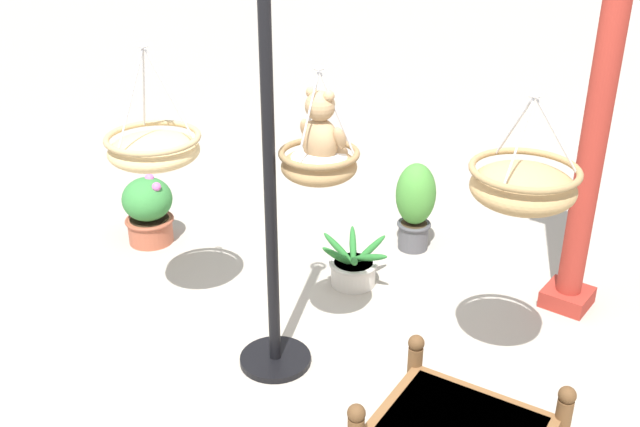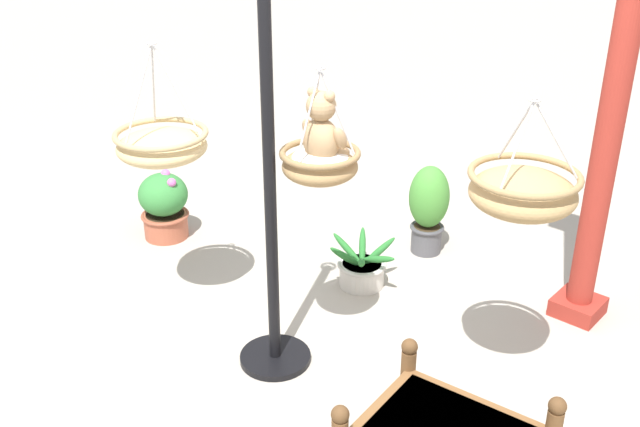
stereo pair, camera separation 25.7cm
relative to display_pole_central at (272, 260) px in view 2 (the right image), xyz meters
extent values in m
plane|color=#A8A093|center=(0.23, 0.16, -0.72)|extent=(40.00, 40.00, 0.00)
cylinder|color=black|center=(0.00, 0.00, 0.43)|extent=(0.07, 0.07, 2.29)
cylinder|color=black|center=(0.00, 0.00, -0.70)|extent=(0.44, 0.44, 0.04)
ellipsoid|color=#A37F51|center=(0.15, 0.25, 0.55)|extent=(0.43, 0.43, 0.18)
torus|color=olive|center=(0.15, 0.25, 0.63)|extent=(0.46, 0.46, 0.04)
ellipsoid|color=silver|center=(0.15, 0.25, 0.57)|extent=(0.38, 0.38, 0.14)
cylinder|color=#B7B7BC|center=(0.24, 0.30, 0.87)|extent=(0.19, 0.11, 0.49)
cylinder|color=#B7B7BC|center=(0.06, 0.30, 0.87)|extent=(0.19, 0.11, 0.49)
cylinder|color=#B7B7BC|center=(0.15, 0.15, 0.87)|extent=(0.01, 0.21, 0.49)
torus|color=#B7B7BC|center=(0.15, 0.25, 1.11)|extent=(0.06, 0.06, 0.01)
ellipsoid|color=tan|center=(0.15, 0.26, 0.70)|extent=(0.22, 0.18, 0.25)
sphere|color=tan|center=(0.15, 0.26, 0.90)|extent=(0.18, 0.18, 0.17)
ellipsoid|color=tan|center=(0.15, 0.32, 0.88)|extent=(0.08, 0.06, 0.05)
sphere|color=black|center=(0.15, 0.35, 0.89)|extent=(0.02, 0.02, 0.02)
sphere|color=tan|center=(0.09, 0.26, 0.96)|extent=(0.06, 0.06, 0.06)
sphere|color=tan|center=(0.21, 0.26, 0.96)|extent=(0.06, 0.06, 0.06)
ellipsoid|color=tan|center=(0.04, 0.29, 0.73)|extent=(0.07, 0.12, 0.16)
ellipsoid|color=tan|center=(0.26, 0.29, 0.73)|extent=(0.07, 0.12, 0.16)
ellipsoid|color=tan|center=(0.09, 0.35, 0.61)|extent=(0.08, 0.15, 0.08)
ellipsoid|color=tan|center=(0.21, 0.35, 0.61)|extent=(0.08, 0.15, 0.08)
ellipsoid|color=tan|center=(-0.91, -0.03, 0.48)|extent=(0.56, 0.56, 0.19)
torus|color=tan|center=(-0.91, -0.03, 0.56)|extent=(0.59, 0.59, 0.04)
cylinder|color=#B7B7BC|center=(-0.80, 0.04, 0.84)|extent=(0.24, 0.15, 0.57)
cylinder|color=#B7B7BC|center=(-1.03, 0.04, 0.84)|extent=(0.24, 0.15, 0.57)
cylinder|color=#B7B7BC|center=(-0.91, -0.16, 0.84)|extent=(0.01, 0.27, 0.57)
torus|color=#B7B7BC|center=(-0.91, -0.03, 1.12)|extent=(0.06, 0.06, 0.01)
ellipsoid|color=tan|center=(1.18, 0.65, 0.55)|extent=(0.55, 0.55, 0.23)
torus|color=#97794E|center=(1.18, 0.65, 0.66)|extent=(0.58, 0.58, 0.04)
cylinder|color=#B7B7BC|center=(1.30, 0.71, 0.85)|extent=(0.24, 0.14, 0.40)
cylinder|color=#B7B7BC|center=(1.07, 0.71, 0.85)|extent=(0.24, 0.14, 0.40)
cylinder|color=#B7B7BC|center=(1.18, 0.52, 0.85)|extent=(0.01, 0.27, 0.40)
torus|color=#B7B7BC|center=(1.18, 0.65, 1.05)|extent=(0.06, 0.06, 0.01)
cylinder|color=#9E2D23|center=(1.19, 1.73, 0.62)|extent=(0.17, 0.17, 2.68)
cube|color=#9E2D23|center=(1.19, 1.73, -0.66)|extent=(0.30, 0.30, 0.12)
cylinder|color=brown|center=(0.94, 0.06, -0.47)|extent=(0.08, 0.08, 0.49)
sphere|color=brown|center=(0.94, 0.06, -0.20)|extent=(0.09, 0.09, 0.09)
sphere|color=brown|center=(1.73, 0.13, -0.20)|extent=(0.09, 0.09, 0.09)
sphere|color=brown|center=(1.00, -0.58, -0.20)|extent=(0.09, 0.09, 0.09)
cylinder|color=beige|center=(-0.15, 1.06, -0.63)|extent=(0.32, 0.32, 0.18)
torus|color=#BCB7AE|center=(-0.15, 1.06, -0.55)|extent=(0.36, 0.36, 0.03)
cylinder|color=#382819|center=(-0.15, 1.06, -0.55)|extent=(0.28, 0.28, 0.03)
ellipsoid|color=#28702D|center=(-0.01, 1.05, -0.45)|extent=(0.31, 0.06, 0.16)
ellipsoid|color=#28702D|center=(-0.09, 1.17, -0.47)|extent=(0.18, 0.27, 0.23)
ellipsoid|color=#28702D|center=(-0.23, 1.16, -0.47)|extent=(0.21, 0.25, 0.23)
ellipsoid|color=#28702D|center=(-0.28, 1.05, -0.47)|extent=(0.29, 0.07, 0.22)
ellipsoid|color=#28702D|center=(-0.22, 0.95, -0.47)|extent=(0.18, 0.26, 0.24)
ellipsoid|color=#28702D|center=(-0.07, 0.94, -0.45)|extent=(0.22, 0.28, 0.17)
cylinder|color=#AD563D|center=(-1.83, 0.61, -0.62)|extent=(0.35, 0.35, 0.20)
torus|color=#9C4E37|center=(-1.83, 0.61, -0.53)|extent=(0.39, 0.39, 0.03)
cylinder|color=#382819|center=(-1.83, 0.61, -0.53)|extent=(0.31, 0.31, 0.03)
ellipsoid|color=#38843D|center=(-1.83, 0.61, -0.34)|extent=(0.40, 0.40, 0.35)
sphere|color=#D166B7|center=(-1.70, 0.60, -0.20)|extent=(0.07, 0.07, 0.07)
sphere|color=#D166B7|center=(-1.83, 0.65, -0.18)|extent=(0.07, 0.07, 0.07)
cylinder|color=#4C4C51|center=(-0.09, 1.79, -0.61)|extent=(0.24, 0.24, 0.22)
torus|color=#444449|center=(-0.09, 1.79, -0.51)|extent=(0.27, 0.27, 0.03)
cylinder|color=#382819|center=(-0.09, 1.79, -0.51)|extent=(0.21, 0.21, 0.03)
ellipsoid|color=#478E38|center=(-0.09, 1.79, -0.25)|extent=(0.31, 0.31, 0.50)
camera|label=1|loc=(2.50, -2.83, 2.15)|focal=42.03mm
camera|label=2|loc=(2.70, -2.67, 2.15)|focal=42.03mm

